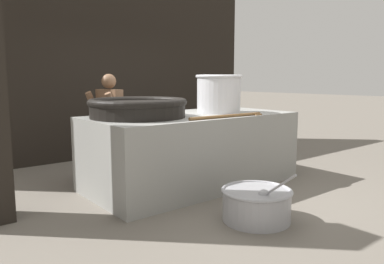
{
  "coord_description": "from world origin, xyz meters",
  "views": [
    {
      "loc": [
        -3.33,
        -4.12,
        1.52
      ],
      "look_at": [
        0.0,
        0.0,
        0.76
      ],
      "focal_mm": 35.0,
      "sensor_mm": 36.0,
      "label": 1
    }
  ],
  "objects": [
    {
      "name": "hearth_platform",
      "position": [
        0.0,
        0.0,
        0.51
      ],
      "size": [
        2.97,
        1.46,
        1.02
      ],
      "color": "gray",
      "rests_on": "ground_plane"
    },
    {
      "name": "cook",
      "position": [
        -0.75,
        1.08,
        0.86
      ],
      "size": [
        0.43,
        0.62,
        1.59
      ],
      "rotation": [
        0.0,
        0.0,
        3.34
      ],
      "color": "brown",
      "rests_on": "ground_plane"
    },
    {
      "name": "stock_pot",
      "position": [
        0.48,
        -0.04,
        1.31
      ],
      "size": [
        0.69,
        0.69,
        0.56
      ],
      "color": "silver",
      "rests_on": "hearth_platform"
    },
    {
      "name": "giant_wok_near",
      "position": [
        -0.81,
        0.12,
        1.15
      ],
      "size": [
        1.29,
        1.29,
        0.25
      ],
      "color": "black",
      "rests_on": "hearth_platform"
    },
    {
      "name": "stirring_paddle",
      "position": [
        0.14,
        -0.63,
        1.03
      ],
      "size": [
        1.23,
        0.1,
        0.04
      ],
      "rotation": [
        0.0,
        0.0,
        -0.03
      ],
      "color": "brown",
      "rests_on": "hearth_platform"
    },
    {
      "name": "prep_bowl_vegetables",
      "position": [
        -0.36,
        -1.55,
        0.19
      ],
      "size": [
        0.76,
        0.98,
        0.66
      ],
      "color": "#9E9EA3",
      "rests_on": "ground_plane"
    },
    {
      "name": "ground_plane",
      "position": [
        0.0,
        0.0,
        0.0
      ],
      "size": [
        60.0,
        60.0,
        0.0
      ],
      "primitive_type": "plane",
      "color": "slate"
    },
    {
      "name": "back_wall",
      "position": [
        0.0,
        2.7,
        1.81
      ],
      "size": [
        6.87,
        0.24,
        3.62
      ],
      "primitive_type": "cube",
      "color": "black",
      "rests_on": "ground_plane"
    }
  ]
}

